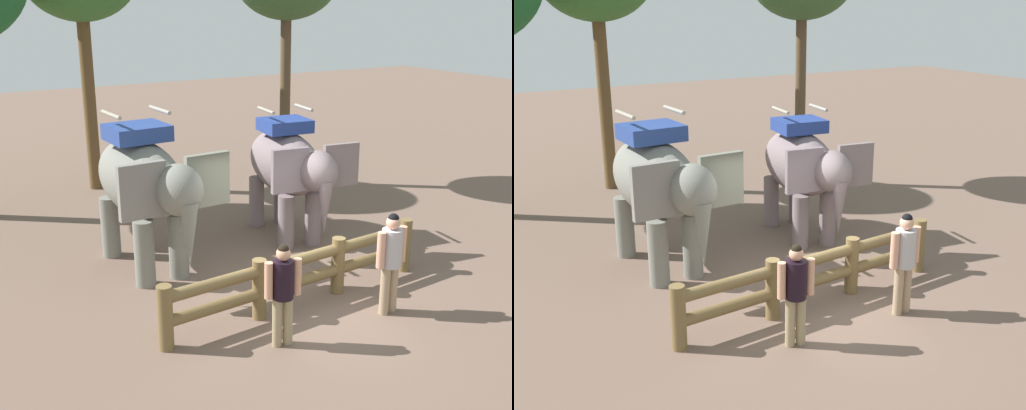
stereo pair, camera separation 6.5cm
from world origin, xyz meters
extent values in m
plane|color=brown|center=(0.00, 0.00, 0.00)|extent=(60.00, 60.00, 0.00)
cylinder|color=brown|center=(-2.59, -0.16, 0.53)|extent=(0.24, 0.24, 1.05)
cylinder|color=brown|center=(-0.86, -0.01, 0.53)|extent=(0.24, 0.24, 1.05)
cylinder|color=brown|center=(0.86, 0.13, 0.53)|extent=(0.24, 0.24, 1.05)
cylinder|color=brown|center=(2.59, 0.27, 0.53)|extent=(0.24, 0.24, 1.05)
cylinder|color=brown|center=(0.00, 0.06, 0.45)|extent=(5.19, 0.63, 0.20)
cylinder|color=brown|center=(0.00, 0.06, 0.85)|extent=(5.19, 0.63, 0.20)
cylinder|color=slate|center=(-1.34, 2.19, 0.63)|extent=(0.38, 0.38, 1.26)
cylinder|color=slate|center=(-2.03, 2.16, 0.63)|extent=(0.38, 0.38, 1.26)
cylinder|color=slate|center=(-1.43, 3.90, 0.63)|extent=(0.38, 0.38, 1.26)
cylinder|color=slate|center=(-2.13, 3.86, 0.63)|extent=(0.38, 0.38, 1.26)
ellipsoid|color=slate|center=(-1.73, 3.03, 1.82)|extent=(1.42, 2.91, 1.48)
ellipsoid|color=slate|center=(-1.64, 1.35, 2.00)|extent=(0.86, 0.99, 0.90)
cube|color=slate|center=(-1.04, 1.50, 2.06)|extent=(0.85, 0.17, 0.95)
cube|color=gray|center=(-2.26, 1.43, 2.06)|extent=(0.85, 0.17, 0.95)
cone|color=slate|center=(-1.62, 1.01, 1.28)|extent=(0.34, 0.34, 1.16)
cube|color=navy|center=(-1.73, 3.03, 2.70)|extent=(1.12, 1.01, 0.30)
cylinder|color=#A59E8C|center=(-1.25, 3.05, 3.08)|extent=(0.12, 0.86, 0.07)
cylinder|color=#A59E8C|center=(-2.22, 3.00, 3.08)|extent=(0.12, 0.86, 0.07)
cylinder|color=gray|center=(1.86, 2.35, 0.58)|extent=(0.35, 0.35, 1.17)
cylinder|color=gray|center=(1.23, 2.42, 0.58)|extent=(0.35, 0.35, 1.17)
cylinder|color=gray|center=(2.05, 3.91, 0.58)|extent=(0.35, 0.35, 1.17)
cylinder|color=gray|center=(1.42, 3.99, 0.58)|extent=(0.35, 0.35, 1.17)
ellipsoid|color=gray|center=(1.64, 3.17, 1.68)|extent=(1.48, 2.75, 1.36)
ellipsoid|color=gray|center=(1.45, 1.63, 1.85)|extent=(0.84, 0.96, 0.83)
cube|color=slate|center=(2.03, 1.67, 1.90)|extent=(0.79, 0.21, 0.87)
cube|color=gray|center=(0.90, 1.80, 1.90)|extent=(0.79, 0.21, 0.87)
cone|color=gray|center=(1.41, 1.32, 1.18)|extent=(0.31, 0.31, 1.07)
cube|color=navy|center=(1.64, 3.17, 2.49)|extent=(1.09, 0.99, 0.27)
cylinder|color=#A59E8C|center=(2.08, 3.11, 2.84)|extent=(0.16, 0.79, 0.07)
cylinder|color=#A59E8C|center=(1.20, 3.22, 2.84)|extent=(0.16, 0.79, 0.07)
cylinder|color=#9C8963|center=(-0.90, -0.95, 0.40)|extent=(0.15, 0.15, 0.79)
cylinder|color=#9C8963|center=(-1.08, -0.92, 0.40)|extent=(0.15, 0.15, 0.79)
cylinder|color=black|center=(-0.99, -0.93, 1.10)|extent=(0.38, 0.38, 0.61)
cylinder|color=tan|center=(-0.77, -0.98, 1.11)|extent=(0.13, 0.13, 0.58)
cylinder|color=tan|center=(-1.22, -0.89, 1.11)|extent=(0.13, 0.13, 0.58)
sphere|color=tan|center=(-0.99, -0.93, 1.51)|extent=(0.22, 0.22, 0.22)
sphere|color=black|center=(-0.99, -0.93, 1.57)|extent=(0.17, 0.17, 0.17)
cylinder|color=tan|center=(1.23, -0.92, 0.43)|extent=(0.16, 0.16, 0.85)
cylinder|color=tan|center=(1.04, -0.94, 0.43)|extent=(0.16, 0.16, 0.85)
cylinder|color=#B5B0B4|center=(1.13, -0.93, 1.18)|extent=(0.37, 0.37, 0.65)
cylinder|color=tan|center=(1.38, -0.91, 1.19)|extent=(0.14, 0.14, 0.62)
cylinder|color=tan|center=(0.89, -0.95, 1.19)|extent=(0.14, 0.14, 0.62)
sphere|color=tan|center=(1.13, -0.93, 1.62)|extent=(0.24, 0.24, 0.24)
sphere|color=black|center=(1.13, -0.93, 1.68)|extent=(0.18, 0.18, 0.18)
cylinder|color=brown|center=(3.94, 6.75, 2.47)|extent=(0.29, 0.29, 4.95)
cylinder|color=brown|center=(-0.94, 8.92, 2.48)|extent=(0.34, 0.34, 4.95)
camera|label=1|loc=(-5.74, -8.30, 5.11)|focal=44.98mm
camera|label=2|loc=(-5.68, -8.34, 5.11)|focal=44.98mm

